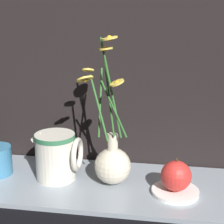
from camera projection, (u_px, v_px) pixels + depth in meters
The scene contains 6 objects.
ground_plane at pixel (112, 188), 0.99m from camera, with size 6.00×6.00×0.00m, color black.
shelf at pixel (112, 186), 0.99m from camera, with size 0.78×0.28×0.01m.
vase_with_flowers at pixel (111, 160), 0.97m from camera, with size 0.13×0.13×0.39m.
ceramic_pitcher at pixel (57, 154), 1.00m from camera, with size 0.13×0.11×0.14m.
saucer_plate at pixel (175, 192), 0.94m from camera, with size 0.12×0.12×0.01m.
orange_fruit at pixel (176, 176), 0.92m from camera, with size 0.08×0.08×0.08m.
Camera 1 is at (0.14, -0.88, 0.48)m, focal length 60.00 mm.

